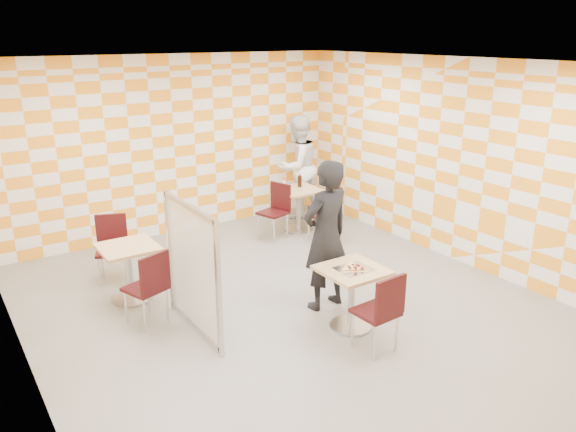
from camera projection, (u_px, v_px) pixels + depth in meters
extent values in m
plane|color=gray|center=(290.00, 307.00, 7.11)|extent=(7.00, 7.00, 0.00)
plane|color=white|center=(290.00, 63.00, 6.18)|extent=(7.00, 7.00, 0.00)
plane|color=white|center=(174.00, 146.00, 9.41)|extent=(6.00, 0.00, 6.00)
plane|color=white|center=(15.00, 244.00, 5.07)|extent=(0.00, 7.00, 7.00)
plane|color=white|center=(460.00, 163.00, 8.22)|extent=(0.00, 7.00, 7.00)
cube|color=tan|center=(352.00, 270.00, 6.42)|extent=(0.70, 0.70, 0.04)
cylinder|color=#A5A5AA|center=(351.00, 299.00, 6.53)|extent=(0.08, 0.08, 0.70)
cylinder|color=#A5A5AA|center=(350.00, 326.00, 6.64)|extent=(0.50, 0.50, 0.03)
cube|color=tan|center=(299.00, 190.00, 9.68)|extent=(0.70, 0.70, 0.04)
cylinder|color=#A5A5AA|center=(299.00, 210.00, 9.79)|extent=(0.08, 0.08, 0.70)
cylinder|color=#A5A5AA|center=(298.00, 229.00, 9.90)|extent=(0.50, 0.50, 0.03)
cube|color=tan|center=(128.00, 247.00, 7.10)|extent=(0.70, 0.70, 0.04)
cylinder|color=#A5A5AA|center=(130.00, 273.00, 7.21)|extent=(0.08, 0.08, 0.70)
cylinder|color=#A5A5AA|center=(133.00, 298.00, 7.32)|extent=(0.50, 0.50, 0.03)
cube|color=black|center=(376.00, 312.00, 6.05)|extent=(0.44, 0.44, 0.04)
cube|color=black|center=(390.00, 298.00, 5.82)|extent=(0.42, 0.06, 0.45)
cylinder|color=silver|center=(375.00, 321.00, 6.35)|extent=(0.03, 0.03, 0.43)
cylinder|color=silver|center=(352.00, 330.00, 6.15)|extent=(0.03, 0.03, 0.43)
cylinder|color=silver|center=(397.00, 333.00, 6.09)|extent=(0.03, 0.03, 0.43)
cylinder|color=silver|center=(374.00, 343.00, 5.89)|extent=(0.03, 0.03, 0.43)
cube|color=black|center=(323.00, 215.00, 9.25)|extent=(0.50, 0.50, 0.04)
cube|color=black|center=(333.00, 203.00, 9.05)|extent=(0.42, 0.13, 0.45)
cylinder|color=silver|center=(322.00, 224.00, 9.56)|extent=(0.03, 0.03, 0.43)
cylinder|color=silver|center=(309.00, 229.00, 9.32)|extent=(0.03, 0.03, 0.43)
cylinder|color=silver|center=(337.00, 228.00, 9.33)|extent=(0.03, 0.03, 0.43)
cylinder|color=silver|center=(324.00, 233.00, 9.10)|extent=(0.03, 0.03, 0.43)
cube|color=black|center=(273.00, 213.00, 9.37)|extent=(0.52, 0.52, 0.04)
cube|color=black|center=(281.00, 196.00, 9.44)|extent=(0.16, 0.41, 0.45)
cylinder|color=silver|center=(259.00, 227.00, 9.42)|extent=(0.03, 0.03, 0.43)
cylinder|color=silver|center=(274.00, 231.00, 9.21)|extent=(0.03, 0.03, 0.43)
cylinder|color=silver|center=(272.00, 222.00, 9.67)|extent=(0.03, 0.03, 0.43)
cylinder|color=silver|center=(287.00, 226.00, 9.46)|extent=(0.03, 0.03, 0.43)
cube|color=black|center=(145.00, 288.00, 6.61)|extent=(0.54, 0.54, 0.04)
cube|color=black|center=(155.00, 273.00, 6.42)|extent=(0.41, 0.18, 0.45)
cylinder|color=silver|center=(149.00, 297.00, 6.91)|extent=(0.03, 0.03, 0.43)
cylinder|color=silver|center=(126.00, 307.00, 6.65)|extent=(0.03, 0.03, 0.43)
cylinder|color=silver|center=(167.00, 305.00, 6.72)|extent=(0.03, 0.03, 0.43)
cylinder|color=silver|center=(145.00, 316.00, 6.46)|extent=(0.03, 0.03, 0.43)
cube|color=black|center=(112.00, 251.00, 7.73)|extent=(0.54, 0.54, 0.04)
cube|color=black|center=(111.00, 229.00, 7.84)|extent=(0.41, 0.19, 0.45)
cylinder|color=silver|center=(100.00, 273.00, 7.61)|extent=(0.03, 0.03, 0.43)
cylinder|color=silver|center=(126.00, 271.00, 7.68)|extent=(0.03, 0.03, 0.43)
cylinder|color=silver|center=(102.00, 263.00, 7.93)|extent=(0.03, 0.03, 0.43)
cylinder|color=silver|center=(127.00, 261.00, 8.00)|extent=(0.03, 0.03, 0.43)
cube|color=white|center=(192.00, 268.00, 6.31)|extent=(0.02, 1.30, 1.40)
cube|color=#B2B2B7|center=(189.00, 207.00, 6.09)|extent=(0.05, 1.30, 0.05)
cube|color=#B2B2B7|center=(196.00, 324.00, 6.54)|extent=(0.05, 1.30, 0.05)
cube|color=#B2B2B7|center=(219.00, 288.00, 5.80)|extent=(0.05, 0.05, 1.50)
cylinder|color=#B2B2B7|center=(221.00, 354.00, 6.04)|extent=(0.08, 0.08, 0.05)
cube|color=#B2B2B7|center=(170.00, 250.00, 6.83)|extent=(0.05, 0.05, 1.50)
cylinder|color=#B2B2B7|center=(174.00, 307.00, 7.07)|extent=(0.08, 0.08, 0.05)
imported|color=black|center=(326.00, 236.00, 6.87)|extent=(0.73, 0.52, 1.90)
imported|color=white|center=(297.00, 167.00, 10.39)|extent=(1.05, 0.89, 1.90)
cube|color=silver|center=(354.00, 269.00, 6.39)|extent=(0.38, 0.34, 0.01)
cone|color=tan|center=(354.00, 268.00, 6.39)|extent=(0.40, 0.40, 0.02)
cone|color=#F2D88C|center=(353.00, 266.00, 6.40)|extent=(0.33, 0.33, 0.01)
cylinder|color=maroon|center=(355.00, 270.00, 6.27)|extent=(0.04, 0.04, 0.01)
cylinder|color=maroon|center=(362.00, 268.00, 6.34)|extent=(0.04, 0.04, 0.01)
cylinder|color=maroon|center=(355.00, 267.00, 6.37)|extent=(0.04, 0.04, 0.01)
cylinder|color=maroon|center=(349.00, 266.00, 6.38)|extent=(0.04, 0.04, 0.01)
cylinder|color=maroon|center=(357.00, 265.00, 6.42)|extent=(0.04, 0.04, 0.01)
torus|color=black|center=(359.00, 266.00, 6.38)|extent=(0.03, 0.03, 0.01)
torus|color=black|center=(356.00, 268.00, 6.32)|extent=(0.03, 0.03, 0.01)
torus|color=black|center=(353.00, 264.00, 6.42)|extent=(0.03, 0.03, 0.01)
torus|color=black|center=(350.00, 268.00, 6.33)|extent=(0.03, 0.03, 0.01)
cylinder|color=white|center=(284.00, 184.00, 9.65)|extent=(0.06, 0.06, 0.16)
cylinder|color=red|center=(284.00, 179.00, 9.62)|extent=(0.04, 0.04, 0.04)
cylinder|color=black|center=(300.00, 181.00, 9.78)|extent=(0.07, 0.07, 0.20)
cylinder|color=red|center=(300.00, 175.00, 9.74)|extent=(0.03, 0.03, 0.03)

